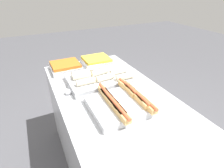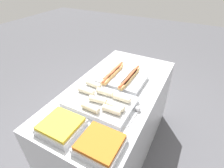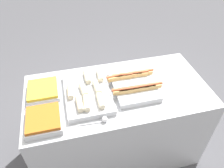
{
  "view_description": "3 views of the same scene",
  "coord_description": "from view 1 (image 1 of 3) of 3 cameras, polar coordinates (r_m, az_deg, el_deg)",
  "views": [
    {
      "loc": [
        0.93,
        -0.48,
        1.55
      ],
      "look_at": [
        -0.05,
        0.0,
        0.93
      ],
      "focal_mm": 28.0,
      "sensor_mm": 36.0,
      "label": 1
    },
    {
      "loc": [
        -1.16,
        -0.59,
        1.8
      ],
      "look_at": [
        -0.05,
        0.0,
        0.93
      ],
      "focal_mm": 28.0,
      "sensor_mm": 36.0,
      "label": 2
    },
    {
      "loc": [
        -0.37,
        -1.29,
        2.1
      ],
      "look_at": [
        -0.05,
        0.0,
        0.93
      ],
      "focal_mm": 35.0,
      "sensor_mm": 36.0,
      "label": 3
    }
  ],
  "objects": [
    {
      "name": "tray_hotdogs",
      "position": [
        1.14,
        4.0,
        -5.92
      ],
      "size": [
        0.43,
        0.45,
        0.1
      ],
      "color": "#B7BABF",
      "rests_on": "counter"
    },
    {
      "name": "serving_spoon_near",
      "position": [
        1.33,
        -14.46,
        -2.25
      ],
      "size": [
        0.22,
        0.05,
        0.05
      ],
      "color": "silver",
      "rests_on": "counter"
    },
    {
      "name": "tray_side_back",
      "position": [
        1.77,
        -5.04,
        7.41
      ],
      "size": [
        0.25,
        0.27,
        0.07
      ],
      "color": "#B7BABF",
      "rests_on": "counter"
    },
    {
      "name": "counter",
      "position": [
        1.54,
        0.86,
        -17.49
      ],
      "size": [
        1.54,
        0.78,
        0.85
      ],
      "color": "#B7BABF",
      "rests_on": "ground_plane"
    },
    {
      "name": "tray_side_front",
      "position": [
        1.69,
        -14.9,
        5.44
      ],
      "size": [
        0.25,
        0.27,
        0.07
      ],
      "color": "#B7BABF",
      "rests_on": "counter"
    },
    {
      "name": "tray_wraps",
      "position": [
        1.44,
        -3.75,
        2.03
      ],
      "size": [
        0.36,
        0.53,
        0.1
      ],
      "color": "#B7BABF",
      "rests_on": "counter"
    }
  ]
}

